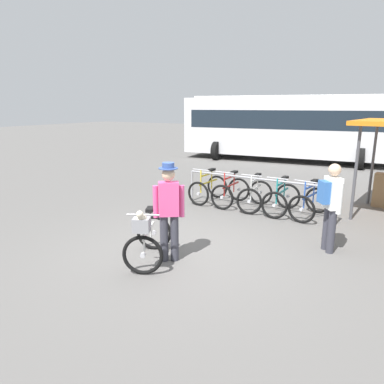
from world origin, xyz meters
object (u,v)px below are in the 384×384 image
person_with_featured_bike (169,208)px  bus_distant (289,124)px  racked_bike_yellow (208,189)px  racked_bike_blue (310,203)px  pedestrian_with_backpack (331,202)px  featured_bicycle (147,237)px  racked_bike_teal (281,199)px  racked_bike_red (231,192)px  racked_bike_white (255,195)px

person_with_featured_bike → bus_distant: bearing=96.4°
racked_bike_yellow → racked_bike_blue: (2.80, -0.11, 0.00)m
racked_bike_yellow → pedestrian_with_backpack: size_ratio=0.69×
featured_bicycle → pedestrian_with_backpack: pedestrian_with_backpack is taller
racked_bike_teal → racked_bike_red: bearing=177.7°
racked_bike_white → featured_bicycle: 4.07m
racked_bike_white → racked_bike_blue: size_ratio=0.97×
racked_bike_yellow → racked_bike_red: same height
racked_bike_red → bus_distant: 8.88m
pedestrian_with_backpack → bus_distant: bearing=109.0°
racked_bike_blue → featured_bicycle: size_ratio=0.95×
featured_bicycle → bus_distant: 12.92m
racked_bike_yellow → racked_bike_blue: same height
racked_bike_teal → racked_bike_white: bearing=177.7°
racked_bike_yellow → person_with_featured_bike: size_ratio=0.65×
racked_bike_blue → featured_bicycle: featured_bicycle is taller
racked_bike_yellow → racked_bike_teal: size_ratio=0.99×
racked_bike_yellow → featured_bicycle: featured_bicycle is taller
racked_bike_white → pedestrian_with_backpack: bearing=-42.4°
racked_bike_white → racked_bike_teal: (0.70, -0.03, -0.00)m
featured_bicycle → person_with_featured_bike: person_with_featured_bike is taller
racked_bike_teal → racked_bike_blue: size_ratio=0.96×
racked_bike_white → person_with_featured_bike: person_with_featured_bike is taller
racked_bike_yellow → pedestrian_with_backpack: bearing=-29.5°
racked_bike_teal → pedestrian_with_backpack: bearing=-53.4°
racked_bike_red → bus_distant: bus_distant is taller
person_with_featured_bike → racked_bike_red: bearing=97.9°
racked_bike_blue → pedestrian_with_backpack: (0.72, -1.88, 0.57)m
racked_bike_yellow → racked_bike_red: bearing=-2.3°
featured_bicycle → person_with_featured_bike: 0.61m
racked_bike_yellow → pedestrian_with_backpack: pedestrian_with_backpack is taller
racked_bike_teal → bus_distant: 9.18m
racked_bike_white → bus_distant: (-1.57, 8.76, 1.37)m
pedestrian_with_backpack → bus_distant: 11.34m
racked_bike_yellow → person_with_featured_bike: person_with_featured_bike is taller
person_with_featured_bike → pedestrian_with_backpack: bearing=38.2°
pedestrian_with_backpack → racked_bike_teal: bearing=126.6°
racked_bike_teal → person_with_featured_bike: person_with_featured_bike is taller
racked_bike_white → racked_bike_blue: (1.40, -0.06, 0.00)m
person_with_featured_bike → racked_bike_blue: bearing=66.8°
racked_bike_red → racked_bike_blue: size_ratio=0.92×
racked_bike_teal → racked_bike_blue: same height
racked_bike_blue → person_with_featured_bike: 4.05m
racked_bike_white → person_with_featured_bike: size_ratio=0.67×
person_with_featured_bike → bus_distant: 12.60m
racked_bike_yellow → featured_bicycle: size_ratio=0.90×
racked_bike_white → racked_bike_red: bearing=177.7°
racked_bike_blue → pedestrian_with_backpack: 2.09m
racked_bike_teal → pedestrian_with_backpack: (1.42, -1.91, 0.57)m
racked_bike_yellow → bus_distant: bearing=91.1°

